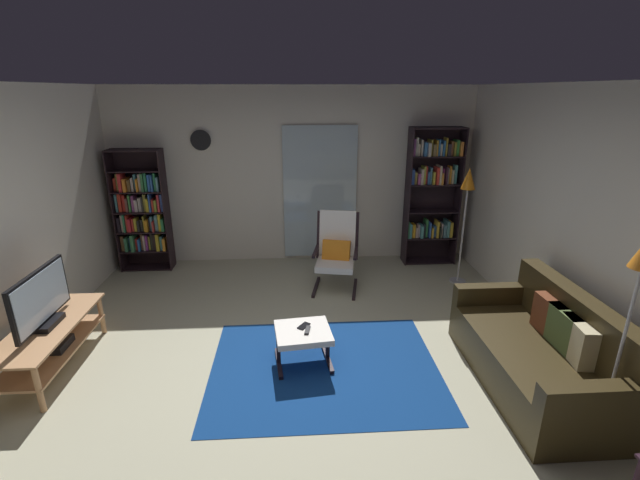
# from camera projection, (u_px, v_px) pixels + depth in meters

# --- Properties ---
(ground_plane) EXTENTS (7.02, 7.02, 0.00)m
(ground_plane) POSITION_uv_depth(u_px,v_px,m) (298.00, 366.00, 4.22)
(ground_plane) COLOR #ACA98C
(wall_back) EXTENTS (5.60, 0.06, 2.60)m
(wall_back) POSITION_uv_depth(u_px,v_px,m) (294.00, 176.00, 6.53)
(wall_back) COLOR silver
(wall_back) RESTS_ON ground
(wall_right) EXTENTS (0.06, 6.00, 2.60)m
(wall_right) POSITION_uv_depth(u_px,v_px,m) (593.00, 233.00, 3.95)
(wall_right) COLOR silver
(wall_right) RESTS_ON ground
(glass_door_panel) EXTENTS (1.10, 0.01, 2.00)m
(glass_door_panel) POSITION_uv_depth(u_px,v_px,m) (320.00, 193.00, 6.57)
(glass_door_panel) COLOR silver
(area_rug) EXTENTS (2.17, 1.71, 0.01)m
(area_rug) POSITION_uv_depth(u_px,v_px,m) (325.00, 367.00, 4.18)
(area_rug) COLOR navy
(area_rug) RESTS_ON ground
(tv_stand) EXTENTS (0.51, 1.34, 0.46)m
(tv_stand) POSITION_uv_depth(u_px,v_px,m) (50.00, 340.00, 4.10)
(tv_stand) COLOR tan
(tv_stand) RESTS_ON ground
(television) EXTENTS (0.20, 0.88, 0.54)m
(television) POSITION_uv_depth(u_px,v_px,m) (41.00, 301.00, 3.96)
(television) COLOR black
(television) RESTS_ON tv_stand
(bookshelf_near_tv) EXTENTS (0.72, 0.30, 1.76)m
(bookshelf_near_tv) POSITION_uv_depth(u_px,v_px,m) (142.00, 212.00, 6.28)
(bookshelf_near_tv) COLOR black
(bookshelf_near_tv) RESTS_ON ground
(bookshelf_near_sofa) EXTENTS (0.77, 0.30, 2.03)m
(bookshelf_near_sofa) POSITION_uv_depth(u_px,v_px,m) (432.00, 191.00, 6.45)
(bookshelf_near_sofa) COLOR black
(bookshelf_near_sofa) RESTS_ON ground
(leather_sofa) EXTENTS (0.87, 1.77, 0.86)m
(leather_sofa) POSITION_uv_depth(u_px,v_px,m) (542.00, 353.00, 3.87)
(leather_sofa) COLOR #332813
(leather_sofa) RESTS_ON ground
(lounge_armchair) EXTENTS (0.67, 0.74, 1.02)m
(lounge_armchair) POSITION_uv_depth(u_px,v_px,m) (336.00, 249.00, 5.76)
(lounge_armchair) COLOR black
(lounge_armchair) RESTS_ON ground
(ottoman) EXTENTS (0.57, 0.54, 0.36)m
(ottoman) POSITION_uv_depth(u_px,v_px,m) (303.00, 336.00, 4.17)
(ottoman) COLOR white
(ottoman) RESTS_ON ground
(tv_remote) EXTENTS (0.07, 0.15, 0.02)m
(tv_remote) POSITION_uv_depth(u_px,v_px,m) (307.00, 330.00, 4.13)
(tv_remote) COLOR black
(tv_remote) RESTS_ON ottoman
(cell_phone) EXTENTS (0.14, 0.15, 0.01)m
(cell_phone) POSITION_uv_depth(u_px,v_px,m) (304.00, 326.00, 4.21)
(cell_phone) COLOR black
(cell_phone) RESTS_ON ottoman
(floor_lamp_by_sofa) EXTENTS (0.22, 0.22, 1.64)m
(floor_lamp_by_sofa) POSITION_uv_depth(u_px,v_px,m) (638.00, 285.00, 2.93)
(floor_lamp_by_sofa) COLOR #A5A5AD
(floor_lamp_by_sofa) RESTS_ON ground
(floor_lamp_by_shelf) EXTENTS (0.22, 0.22, 1.59)m
(floor_lamp_by_shelf) POSITION_uv_depth(u_px,v_px,m) (467.00, 192.00, 5.66)
(floor_lamp_by_shelf) COLOR #A5A5AD
(floor_lamp_by_shelf) RESTS_ON ground
(wall_clock) EXTENTS (0.29, 0.03, 0.29)m
(wall_clock) POSITION_uv_depth(u_px,v_px,m) (201.00, 140.00, 6.20)
(wall_clock) COLOR silver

